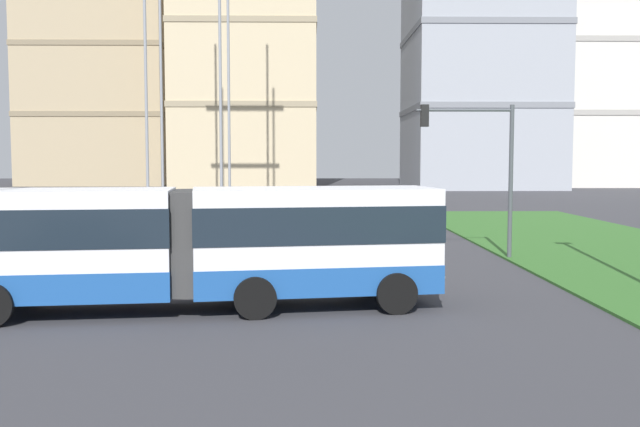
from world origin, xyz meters
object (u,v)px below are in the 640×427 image
object	(u,v)px
articulated_bus	(200,243)
traffic_light_far_right	(479,153)
apartment_tower_west	(102,21)
car_maroon_sedan	(134,252)

from	to	relation	value
articulated_bus	traffic_light_far_right	bearing A→B (deg)	44.21
apartment_tower_west	car_maroon_sedan	bearing A→B (deg)	-73.55
traffic_light_far_right	apartment_tower_west	xyz separation A→B (m)	(-35.83, 77.77, 19.28)
apartment_tower_west	articulated_bus	bearing A→B (deg)	-72.72
car_maroon_sedan	traffic_light_far_right	distance (m)	12.75
traffic_light_far_right	articulated_bus	bearing A→B (deg)	-135.79
articulated_bus	car_maroon_sedan	distance (m)	6.12
articulated_bus	car_maroon_sedan	world-z (taller)	articulated_bus
car_maroon_sedan	articulated_bus	bearing A→B (deg)	-60.98
traffic_light_far_right	apartment_tower_west	bearing A→B (deg)	114.74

